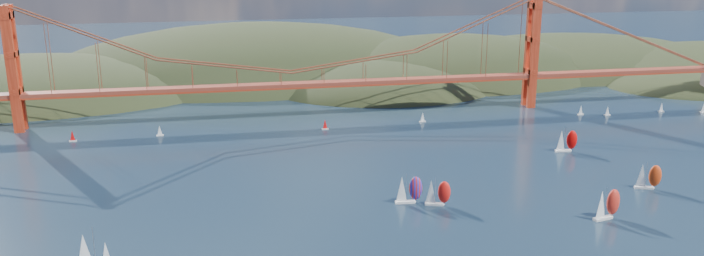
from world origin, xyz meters
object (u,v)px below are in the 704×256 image
racer_1 (607,204)px  racer_2 (648,176)px  racer_rwb (408,189)px  racer_3 (566,140)px  racer_0 (437,192)px

racer_1 → racer_2: bearing=24.0°
racer_1 → racer_rwb: racer_1 is taller
racer_1 → racer_3: 69.07m
racer_0 → racer_1: racer_1 is taller
racer_3 → racer_rwb: bearing=-145.9°
racer_3 → racer_rwb: (-76.54, -41.44, 0.11)m
racer_rwb → racer_1: bearing=-18.9°
racer_rwb → racer_3: bearing=33.2°
racer_0 → racer_2: size_ratio=0.96×
racer_1 → racer_2: size_ratio=1.08×
racer_3 → racer_2: bearing=-76.1°
racer_rwb → racer_2: bearing=2.8°
racer_0 → racer_rwb: (-8.44, 3.64, 0.36)m
racer_1 → racer_2: racer_1 is taller
racer_3 → racer_rwb: 87.04m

